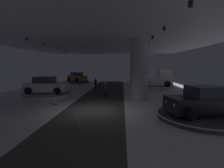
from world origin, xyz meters
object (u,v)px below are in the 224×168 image
display_platform_mid_left (47,94)px  display_platform_far_right (152,87)px  display_platform_near_right (202,116)px  pickup_truck_far_right (154,79)px  visitor_walking_near (105,89)px  column_right (139,70)px  display_platform_deep_left (77,82)px  display_car_mid_left (46,85)px  display_car_near_right (203,102)px  visitor_walking_far (96,84)px  display_car_deep_left (77,77)px

display_platform_mid_left → display_platform_far_right: 14.10m
display_platform_near_right → pickup_truck_far_right: bearing=91.0°
display_platform_far_right → visitor_walking_near: visitor_walking_near is taller
column_right → display_platform_near_right: 6.76m
display_platform_deep_left → display_platform_far_right: (12.70, -7.10, 0.02)m
display_car_mid_left → display_car_near_right: display_car_mid_left is taller
display_car_mid_left → visitor_walking_far: bearing=42.6°
display_platform_near_right → display_platform_far_right: display_platform_far_right is taller
pickup_truck_far_right → visitor_walking_far: bearing=-158.5°
display_platform_near_right → display_platform_deep_left: bearing=122.2°
pickup_truck_far_right → visitor_walking_far: (-7.92, -3.11, -0.33)m
display_car_mid_left → pickup_truck_far_right: size_ratio=0.80×
display_platform_mid_left → display_platform_deep_left: display_platform_mid_left is taller
display_car_near_right → visitor_walking_near: bearing=136.8°
display_car_mid_left → visitor_walking_far: (4.51, 4.15, -0.23)m
display_platform_mid_left → display_car_near_right: 14.37m
display_car_deep_left → visitor_walking_near: display_car_deep_left is taller
pickup_truck_far_right → visitor_walking_far: pickup_truck_far_right is taller
display_platform_near_right → visitor_walking_near: size_ratio=3.33×
display_car_mid_left → visitor_walking_far: display_car_mid_left is taller
pickup_truck_far_right → display_car_near_right: bearing=-88.8°
display_platform_deep_left → display_car_deep_left: size_ratio=1.10×
column_right → display_car_mid_left: column_right is taller
display_platform_mid_left → display_car_mid_left: bearing=-177.4°
visitor_walking_near → display_platform_far_right: bearing=53.1°
display_platform_mid_left → display_platform_near_right: display_platform_mid_left is taller
column_right → display_platform_deep_left: bearing=122.3°
display_car_mid_left → visitor_walking_near: bearing=-5.4°
display_platform_deep_left → visitor_walking_far: visitor_walking_far is taller
display_car_deep_left → visitor_walking_near: bearing=-65.5°
display_platform_mid_left → column_right: bearing=-8.5°
display_platform_deep_left → display_car_mid_left: bearing=-87.6°
display_car_near_right → visitor_walking_far: bearing=127.1°
column_right → pickup_truck_far_right: bearing=70.6°
display_car_mid_left → display_platform_near_right: display_car_mid_left is taller
column_right → visitor_walking_near: column_right is taller
display_car_mid_left → visitor_walking_near: (6.20, -0.59, -0.23)m
display_platform_deep_left → display_platform_near_right: (13.27, -21.08, 0.01)m
display_platform_mid_left → visitor_walking_far: visitor_walking_far is taller
display_car_deep_left → display_car_mid_left: bearing=-87.6°
display_platform_mid_left → pickup_truck_far_right: bearing=30.4°
display_platform_deep_left → visitor_walking_near: visitor_walking_near is taller
display_platform_deep_left → display_car_near_right: bearing=-57.7°
display_car_near_right → visitor_walking_near: (-6.51, 6.11, -0.14)m
display_platform_mid_left → visitor_walking_far: bearing=42.8°
display_platform_mid_left → display_car_mid_left: 0.93m
display_platform_far_right → visitor_walking_far: (-7.60, -3.12, 0.74)m
display_car_mid_left → display_platform_far_right: size_ratio=0.74×
display_car_deep_left → display_car_near_right: 24.95m
display_car_mid_left → display_platform_near_right: size_ratio=0.81×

